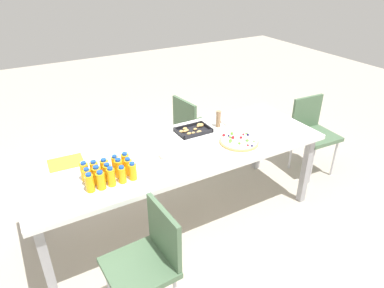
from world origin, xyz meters
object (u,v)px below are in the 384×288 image
at_px(juice_bottle_4, 133,171).
at_px(snack_tray, 194,130).
at_px(juice_bottle_11, 94,170).
at_px(juice_bottle_1, 101,180).
at_px(juice_bottle_14, 125,161).
at_px(juice_bottle_13, 115,164).
at_px(plate_stack, 171,154).
at_px(chair_end, 312,129).
at_px(juice_bottle_2, 111,177).
at_px(juice_bottle_7, 108,172).
at_px(fruit_pizza, 239,141).
at_px(juice_bottle_10, 85,172).
at_px(juice_bottle_0, 90,183).
at_px(juice_bottle_5, 88,178).
at_px(party_table, 179,155).
at_px(napkin_stack, 228,121).
at_px(chair_near_left, 148,257).
at_px(juice_bottle_6, 97,175).
at_px(cardboard_tube, 218,119).
at_px(chair_far_right, 193,126).
at_px(juice_bottle_3, 122,175).
at_px(juice_bottle_9, 128,167).
at_px(paper_folder, 66,162).
at_px(juice_bottle_8, 119,168).
at_px(juice_bottle_12, 105,167).

bearing_deg(juice_bottle_4, snack_tray, 30.44).
bearing_deg(juice_bottle_11, snack_tray, 16.23).
bearing_deg(juice_bottle_1, juice_bottle_14, 33.80).
bearing_deg(juice_bottle_13, plate_stack, 0.51).
distance_m(juice_bottle_11, juice_bottle_14, 0.23).
bearing_deg(chair_end, juice_bottle_1, 9.75).
relative_size(juice_bottle_2, plate_stack, 0.71).
xyz_separation_m(juice_bottle_7, plate_stack, (0.54, 0.08, -0.05)).
bearing_deg(fruit_pizza, juice_bottle_7, 179.56).
height_order(juice_bottle_10, juice_bottle_13, juice_bottle_10).
distance_m(juice_bottle_0, juice_bottle_5, 0.07).
distance_m(party_table, juice_bottle_2, 0.69).
relative_size(juice_bottle_4, napkin_stack, 0.90).
bearing_deg(chair_near_left, juice_bottle_5, 13.70).
bearing_deg(juice_bottle_6, juice_bottle_11, 87.09).
bearing_deg(cardboard_tube, chair_far_right, 84.83).
relative_size(chair_end, juice_bottle_3, 6.31).
relative_size(juice_bottle_2, juice_bottle_14, 1.08).
distance_m(juice_bottle_7, juice_bottle_9, 0.15).
relative_size(party_table, plate_stack, 12.24).
bearing_deg(chair_end, paper_folder, -1.19).
bearing_deg(juice_bottle_10, chair_end, 2.81).
distance_m(juice_bottle_0, juice_bottle_2, 0.15).
height_order(juice_bottle_0, paper_folder, juice_bottle_0).
relative_size(juice_bottle_0, juice_bottle_14, 1.04).
relative_size(juice_bottle_8, cardboard_tube, 0.96).
distance_m(chair_near_left, snack_tray, 1.32).
bearing_deg(juice_bottle_7, juice_bottle_2, -89.20).
bearing_deg(chair_end, juice_bottle_14, 6.33).
relative_size(juice_bottle_11, juice_bottle_14, 1.01).
bearing_deg(chair_far_right, juice_bottle_3, -57.17).
xyz_separation_m(chair_end, juice_bottle_8, (-2.20, -0.20, 0.31)).
relative_size(juice_bottle_6, juice_bottle_12, 1.05).
xyz_separation_m(juice_bottle_0, fruit_pizza, (1.28, 0.06, -0.05)).
xyz_separation_m(snack_tray, cardboard_tube, (0.25, -0.03, 0.06)).
bearing_deg(juice_bottle_10, juice_bottle_5, -90.35).
relative_size(juice_bottle_13, plate_stack, 0.67).
distance_m(chair_far_right, cardboard_tube, 0.64).
xyz_separation_m(juice_bottle_11, juice_bottle_13, (0.15, 0.00, -0.00)).
height_order(juice_bottle_4, plate_stack, juice_bottle_4).
xyz_separation_m(chair_near_left, juice_bottle_14, (0.12, 0.67, 0.31)).
xyz_separation_m(juice_bottle_2, snack_tray, (0.91, 0.44, -0.05)).
relative_size(chair_near_left, juice_bottle_6, 5.99).
xyz_separation_m(juice_bottle_1, juice_bottle_10, (-0.07, 0.16, 0.00)).
distance_m(juice_bottle_0, juice_bottle_1, 0.07).
xyz_separation_m(juice_bottle_1, cardboard_tube, (1.23, 0.41, 0.01)).
bearing_deg(juice_bottle_8, juice_bottle_7, -178.65).
height_order(juice_bottle_9, snack_tray, juice_bottle_9).
distance_m(juice_bottle_1, plate_stack, 0.64).
xyz_separation_m(juice_bottle_1, napkin_stack, (1.37, 0.46, -0.05)).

